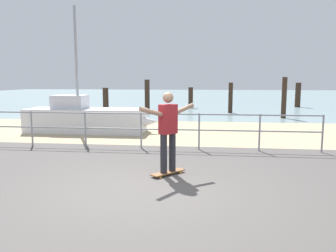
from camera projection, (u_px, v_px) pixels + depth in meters
name	position (u px, v px, depth m)	size (l,w,h in m)	color
ground_plane	(136.00, 212.00, 5.09)	(24.00, 10.00, 0.04)	#514C49
beach_strip	(180.00, 131.00, 12.96)	(24.00, 6.00, 0.04)	tan
sea_surface	(200.00, 96.00, 40.50)	(72.00, 50.00, 0.04)	#849EA3
railing_fence	(113.00, 124.00, 9.72)	(11.64, 0.05, 1.05)	gray
sailboat	(90.00, 119.00, 12.65)	(4.96, 1.42, 4.63)	silver
skateboard	(168.00, 172.00, 6.99)	(0.67, 0.74, 0.08)	brown
skateboarder	(168.00, 127.00, 6.86)	(1.01, 1.15, 1.65)	#26262B
groyne_post_0	(106.00, 100.00, 20.82)	(0.35, 0.35, 1.48)	#332319
groyne_post_1	(147.00, 96.00, 20.87)	(0.31, 0.31, 1.98)	#332319
groyne_post_2	(191.00, 98.00, 23.62)	(0.32, 0.32, 1.45)	#332319
groyne_post_3	(231.00, 98.00, 19.92)	(0.25, 0.25, 1.81)	#332319
groyne_post_4	(284.00, 98.00, 17.19)	(0.25, 0.25, 2.11)	#332319
groyne_post_5	(298.00, 95.00, 24.14)	(0.39, 0.39, 1.76)	#332319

